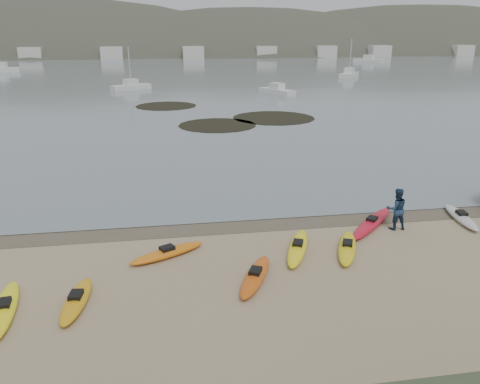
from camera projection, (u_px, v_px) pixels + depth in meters
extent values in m
plane|color=tan|center=(240.00, 221.00, 22.49)|extent=(600.00, 600.00, 0.00)
plane|color=brown|center=(241.00, 224.00, 22.21)|extent=(60.00, 60.00, 0.00)
plane|color=slate|center=(166.00, 46.00, 302.61)|extent=(1200.00, 1200.00, 0.00)
ellipsoid|color=#FFF515|center=(5.00, 309.00, 15.09)|extent=(1.15, 3.68, 0.34)
ellipsoid|color=orange|center=(167.00, 253.00, 18.92)|extent=(3.26, 2.17, 0.34)
ellipsoid|color=yellow|center=(347.00, 248.00, 19.37)|extent=(2.02, 3.41, 0.34)
ellipsoid|color=#CF5512|center=(255.00, 276.00, 17.11)|extent=(2.04, 3.30, 0.34)
ellipsoid|color=red|center=(372.00, 223.00, 21.87)|extent=(3.73, 3.84, 0.34)
ellipsoid|color=orange|center=(77.00, 300.00, 15.56)|extent=(1.01, 3.04, 0.34)
ellipsoid|color=silver|center=(461.00, 217.00, 22.57)|extent=(1.25, 3.50, 0.34)
ellipsoid|color=yellow|center=(298.00, 248.00, 19.38)|extent=(2.09, 3.71, 0.34)
imported|color=navy|center=(396.00, 209.00, 21.35)|extent=(0.99, 0.79, 1.96)
cylinder|color=black|center=(217.00, 125.00, 45.46)|extent=(7.60, 7.60, 0.04)
cylinder|color=black|center=(273.00, 118.00, 49.32)|extent=(8.65, 8.65, 0.04)
cylinder|color=black|center=(166.00, 106.00, 57.22)|extent=(7.38, 7.38, 0.04)
cube|color=silver|center=(131.00, 87.00, 73.37)|extent=(6.31, 4.79, 0.88)
cube|color=silver|center=(277.00, 92.00, 67.77)|extent=(4.49, 6.35, 0.88)
cube|color=silver|center=(349.00, 75.00, 93.25)|extent=(6.02, 6.97, 1.01)
cube|color=silver|center=(1.00, 70.00, 104.73)|extent=(8.54, 2.39, 1.20)
cube|color=silver|center=(368.00, 61.00, 137.47)|extent=(7.73, 7.89, 1.21)
ellipsoid|color=#384235|center=(67.00, 96.00, 203.64)|extent=(220.00, 120.00, 80.00)
ellipsoid|color=#384235|center=(250.00, 88.00, 210.14)|extent=(200.00, 110.00, 68.00)
ellipsoid|color=#384235|center=(414.00, 86.00, 232.86)|extent=(230.00, 130.00, 76.00)
cube|color=beige|center=(40.00, 54.00, 150.91)|extent=(7.00, 5.00, 4.00)
cube|color=beige|center=(117.00, 53.00, 154.52)|extent=(7.00, 5.00, 4.00)
cube|color=beige|center=(189.00, 53.00, 158.14)|extent=(7.00, 5.00, 4.00)
cube|color=beige|center=(259.00, 52.00, 161.75)|extent=(7.00, 5.00, 4.00)
cube|color=beige|center=(325.00, 52.00, 165.37)|extent=(7.00, 5.00, 4.00)
cube|color=beige|center=(389.00, 51.00, 168.98)|extent=(7.00, 5.00, 4.00)
cube|color=beige|center=(450.00, 51.00, 172.60)|extent=(7.00, 5.00, 4.00)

